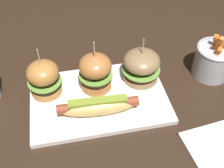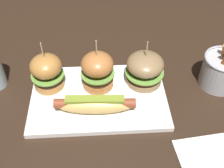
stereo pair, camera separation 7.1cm
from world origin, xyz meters
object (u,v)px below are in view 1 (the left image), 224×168
at_px(platter_main, 99,99).
at_px(slider_right, 141,66).
at_px(slider_left, 44,78).
at_px(slider_center, 97,72).
at_px(fries_bucket, 213,60).
at_px(hot_dog, 98,106).

distance_m(platter_main, slider_right, 0.14).
relative_size(slider_left, slider_center, 0.96).
bearing_deg(slider_center, fries_bucket, 0.09).
bearing_deg(hot_dog, slider_left, 141.87).
xyz_separation_m(slider_center, fries_bucket, (0.33, 0.00, -0.02)).
bearing_deg(slider_right, slider_center, -176.73).
bearing_deg(slider_center, slider_right, 3.27).
bearing_deg(hot_dog, platter_main, 79.30).
bearing_deg(slider_left, fries_bucket, -0.70).
xyz_separation_m(slider_left, slider_center, (0.13, -0.01, 0.00)).
xyz_separation_m(hot_dog, fries_bucket, (0.34, 0.09, 0.01)).
bearing_deg(hot_dog, fries_bucket, 14.78).
relative_size(platter_main, slider_center, 2.39).
height_order(hot_dog, slider_right, slider_right).
bearing_deg(fries_bucket, slider_center, -179.91).
distance_m(platter_main, slider_left, 0.15).
distance_m(slider_center, slider_right, 0.12).
bearing_deg(slider_left, hot_dog, -38.13).
distance_m(hot_dog, slider_center, 0.09).
distance_m(slider_right, fries_bucket, 0.21).
bearing_deg(platter_main, slider_center, 85.90).
bearing_deg(fries_bucket, slider_right, 178.22).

